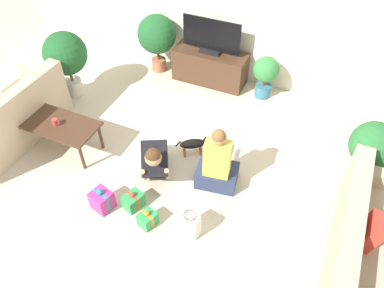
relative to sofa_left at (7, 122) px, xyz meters
name	(u,v)px	position (x,y,z in m)	size (l,w,h in m)	color
ground_plane	(168,180)	(2.43, 0.21, -0.32)	(16.00, 16.00, 0.00)	beige
wall_back	(242,5)	(2.43, 2.84, 0.98)	(8.40, 0.06, 2.60)	silver
sofa_left	(7,122)	(0.00, 0.00, 0.00)	(0.84, 1.84, 0.88)	#C6B293
sofa_right	(367,250)	(4.86, -0.02, 0.00)	(0.84, 1.84, 0.88)	#C6B293
coffee_table	(59,126)	(0.82, 0.15, 0.09)	(1.09, 0.55, 0.46)	#472D1E
tv_console	(210,67)	(2.07, 2.53, -0.03)	(1.23, 0.47, 0.56)	#472D1E
tv	(211,38)	(2.07, 2.53, 0.50)	(0.97, 0.20, 0.57)	black
potted_plant_back_left	(157,36)	(1.10, 2.48, 0.35)	(0.66, 0.66, 1.03)	#A36042
potted_plant_corner_right	(372,148)	(4.71, 1.25, 0.27)	(0.58, 0.58, 0.92)	#4C4C51
potted_plant_corner_left	(66,56)	(0.15, 1.27, 0.40)	(0.68, 0.68, 1.09)	beige
potted_plant_back_right	(266,73)	(3.03, 2.48, 0.13)	(0.41, 0.41, 0.72)	#336B84
person_kneeling	(155,159)	(2.27, 0.20, 0.02)	(0.61, 0.79, 0.76)	#23232D
person_sitting	(217,165)	(3.02, 0.42, 0.02)	(0.58, 0.53, 0.95)	#283351
dog	(196,143)	(2.56, 0.80, -0.12)	(0.45, 0.32, 0.29)	black
gift_box_a	(102,200)	(1.89, -0.51, -0.18)	(0.29, 0.27, 0.33)	#CC3389
gift_box_b	(148,219)	(2.52, -0.50, -0.22)	(0.23, 0.24, 0.24)	#2D934C
gift_box_c	(133,201)	(2.23, -0.34, -0.22)	(0.25, 0.29, 0.25)	#2D934C
gift_bag_a	(190,224)	(3.02, -0.41, -0.15)	(0.24, 0.17, 0.36)	white
mug	(55,122)	(0.81, 0.12, 0.19)	(0.12, 0.08, 0.09)	#B23D38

